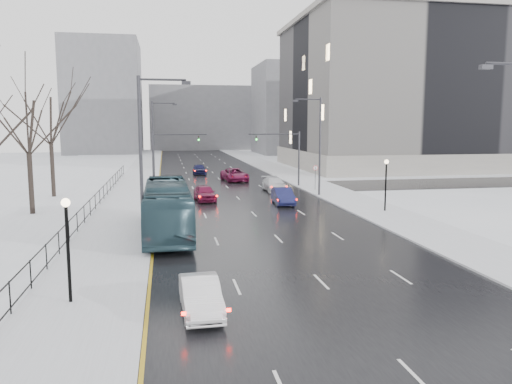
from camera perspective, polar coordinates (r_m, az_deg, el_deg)
road at (r=69.39m, az=-4.44°, el=1.68°), size 16.00×150.00×0.04m
cross_road at (r=57.54m, az=-3.21°, el=0.44°), size 130.00×10.00×0.04m
sidewalk_left at (r=69.11m, az=-13.14°, el=1.53°), size 5.00×150.00×0.16m
sidewalk_right at (r=71.22m, az=3.99°, el=1.89°), size 5.00×150.00×0.16m
park_strip at (r=70.23m, az=-20.90°, el=1.30°), size 14.00×150.00×0.12m
tree_park_d at (r=44.58m, az=-24.15°, el=-2.42°), size 8.75×8.75×12.50m
tree_park_e at (r=54.31m, az=-22.08°, el=-0.59°), size 9.45×9.45×13.50m
iron_fence at (r=39.62m, az=-18.83°, el=-2.02°), size 0.06×70.00×1.30m
streetlight_r_mid at (r=50.99m, az=7.07°, el=5.76°), size 2.95×0.25×10.00m
streetlight_l_near at (r=28.71m, az=-12.57°, el=4.11°), size 2.95×0.25×10.00m
streetlight_l_far at (r=60.67m, az=-11.45°, el=5.98°), size 2.95×0.25×10.00m
lamppost_l at (r=21.47m, az=-20.76°, el=-4.62°), size 0.36×0.36×4.28m
lamppost_r_mid at (r=42.87m, az=14.63°, el=1.61°), size 0.36×0.36×4.28m
mast_signal_right at (r=58.52m, az=3.92°, el=4.57°), size 6.10×0.33×6.50m
mast_signal_left at (r=56.73m, az=-10.62°, el=4.36°), size 6.10×0.33×6.50m
no_uturn_sign at (r=55.32m, az=6.80°, el=2.48°), size 0.60×0.06×2.70m
civic_building at (r=91.02m, az=17.46°, el=9.85°), size 41.00×31.00×24.80m
bldg_far_right at (r=128.56m, az=5.57°, el=9.37°), size 24.00×20.00×22.00m
bldg_far_left at (r=134.63m, az=-16.98°, el=10.28°), size 18.00×22.00×28.00m
bldg_far_center at (r=149.05m, az=-6.15°, el=8.37°), size 30.00×18.00×18.00m
sedan_left_near at (r=19.99m, az=-6.36°, el=-11.67°), size 1.61×4.21×1.37m
bus at (r=33.77m, az=-10.11°, el=-1.84°), size 3.03×12.60×3.50m
sedan_center_near at (r=48.01m, az=-5.88°, el=-0.11°), size 2.14×4.60×1.53m
sedan_right_near at (r=45.75m, az=3.11°, el=-0.48°), size 1.88×4.69×1.52m
sedan_right_cross at (r=64.47m, az=-2.44°, el=1.99°), size 3.39×6.20×1.65m
sedan_right_far at (r=54.71m, az=2.10°, el=0.88°), size 2.27×5.25×1.51m
sedan_center_far at (r=73.43m, az=-6.49°, el=2.62°), size 1.83×4.55×1.55m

